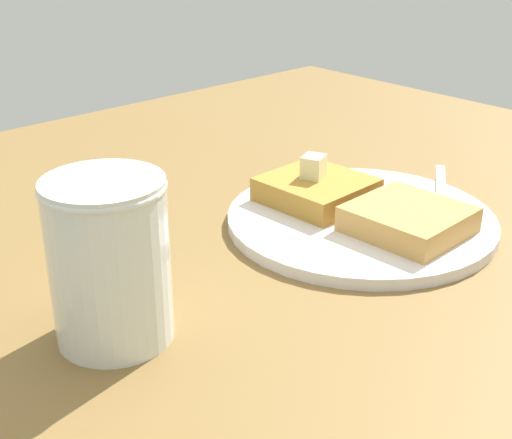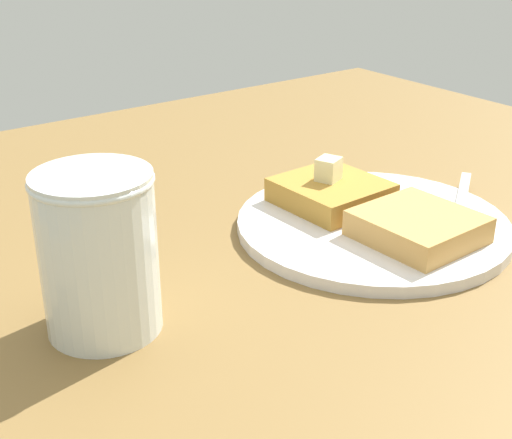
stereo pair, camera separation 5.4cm
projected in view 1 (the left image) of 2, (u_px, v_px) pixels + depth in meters
table_surface at (329, 228)px, 65.65cm from camera, size 90.23×90.23×2.44cm
plate at (361, 219)px, 63.23cm from camera, size 23.69×23.69×1.02cm
toast_slice_left at (320, 188)px, 65.73cm from camera, size 9.15×8.86×2.18cm
toast_slice_middle at (408, 219)px, 59.45cm from camera, size 9.15×8.86×2.18cm
butter_pat_primary at (313, 167)px, 64.90cm from camera, size 2.51×2.63×2.07cm
fork at (442, 200)px, 65.59cm from camera, size 10.36×13.92×0.36cm
syrup_jar at (110, 265)px, 45.34cm from camera, size 7.90×7.90×11.11cm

